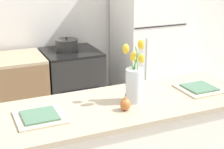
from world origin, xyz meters
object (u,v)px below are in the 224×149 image
at_px(stove_range, 72,88).
at_px(refrigerator, 146,40).
at_px(pear_figurine, 125,104).
at_px(plate_setting_right, 199,88).
at_px(cooking_pot, 67,45).
at_px(plate_setting_left, 40,117).
at_px(flower_vase, 134,80).

relative_size(stove_range, refrigerator, 0.48).
relative_size(pear_figurine, plate_setting_right, 0.38).
bearing_deg(refrigerator, pear_figurine, -123.10).
bearing_deg(plate_setting_right, cooking_pot, 107.95).
bearing_deg(plate_setting_right, refrigerator, 74.35).
xyz_separation_m(stove_range, plate_setting_left, (-0.70, -1.61, 0.49)).
bearing_deg(plate_setting_left, pear_figurine, -11.57).
relative_size(refrigerator, plate_setting_right, 6.21).
distance_m(flower_vase, pear_figurine, 0.19).
distance_m(stove_range, plate_setting_right, 1.75).
xyz_separation_m(stove_range, pear_figurine, (-0.17, -1.72, 0.52)).
relative_size(flower_vase, plate_setting_right, 1.49).
distance_m(refrigerator, cooking_pot, 0.98).
height_order(flower_vase, plate_setting_right, flower_vase).
relative_size(pear_figurine, plate_setting_left, 0.38).
bearing_deg(flower_vase, plate_setting_left, -179.89).
height_order(refrigerator, flower_vase, refrigerator).
xyz_separation_m(flower_vase, plate_setting_left, (-0.65, -0.00, -0.14)).
xyz_separation_m(refrigerator, plate_setting_left, (-1.65, -1.61, 0.01)).
relative_size(stove_range, flower_vase, 2.00).
distance_m(plate_setting_left, cooking_pot, 1.77).
distance_m(stove_range, cooking_pot, 0.51).
xyz_separation_m(plate_setting_left, plate_setting_right, (1.20, 0.00, 0.00)).
height_order(refrigerator, pear_figurine, refrigerator).
bearing_deg(stove_range, refrigerator, 0.04).
height_order(refrigerator, plate_setting_left, refrigerator).
distance_m(refrigerator, pear_figurine, 2.05).
relative_size(refrigerator, pear_figurine, 16.20).
xyz_separation_m(pear_figurine, cooking_pot, (0.14, 1.75, -0.02)).
xyz_separation_m(stove_range, flower_vase, (-0.05, -1.61, 0.63)).
height_order(stove_range, plate_setting_left, plate_setting_left).
bearing_deg(flower_vase, pear_figurine, -137.58).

